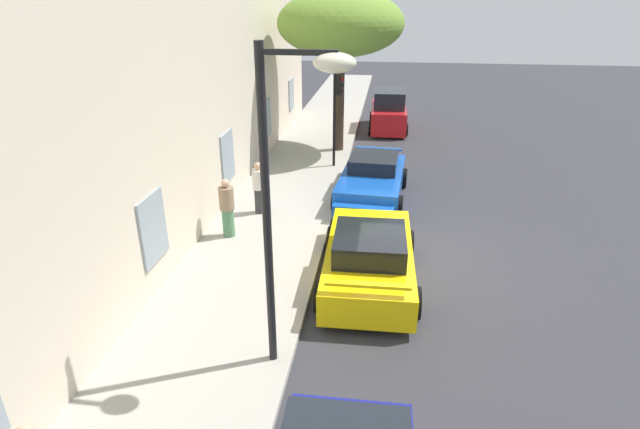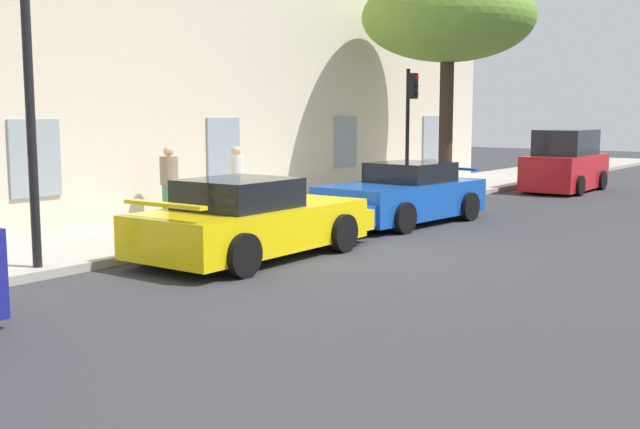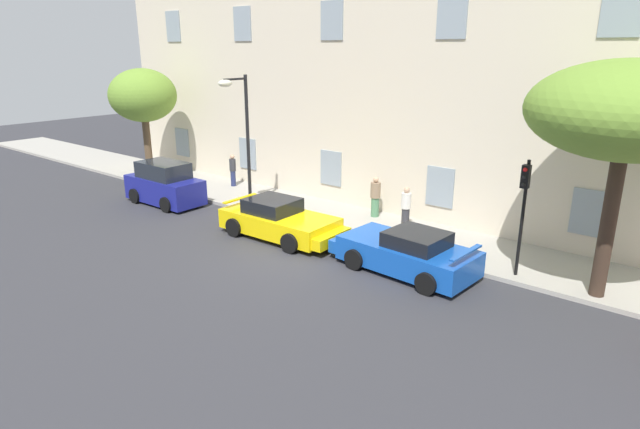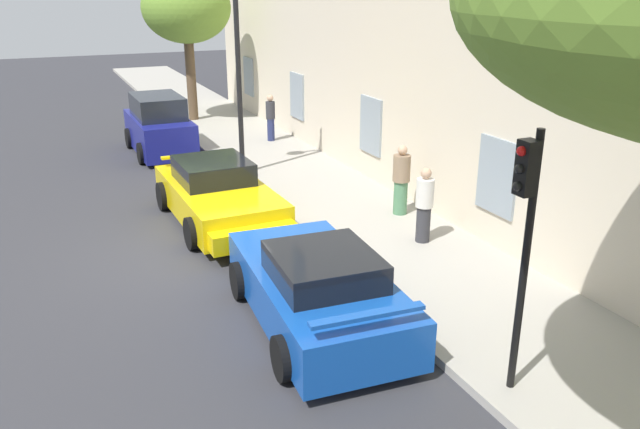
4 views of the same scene
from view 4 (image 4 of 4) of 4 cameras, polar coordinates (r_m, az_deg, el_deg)
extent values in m
plane|color=#333338|center=(13.36, -11.13, -3.08)|extent=(80.00, 80.00, 0.00)
cube|color=#A8A399|center=(14.56, 3.58, -0.45)|extent=(60.00, 3.35, 0.14)
cube|color=#8C99A3|center=(26.46, -6.42, 12.20)|extent=(1.10, 0.06, 1.50)
cube|color=#8C99A3|center=(21.66, -2.08, 10.58)|extent=(1.10, 0.06, 1.50)
cube|color=#8C99A3|center=(17.07, 4.57, 7.95)|extent=(1.10, 0.06, 1.50)
cube|color=#8C99A3|center=(12.93, 15.59, 3.31)|extent=(1.10, 0.06, 1.50)
cube|color=yellow|center=(14.65, -9.09, 1.39)|extent=(4.35, 2.03, 0.70)
cube|color=black|center=(14.77, -9.58, 3.94)|extent=(1.76, 1.59, 0.49)
cube|color=yellow|center=(12.98, -6.61, -1.39)|extent=(1.33, 1.81, 0.39)
cube|color=yellow|center=(16.33, -11.24, 5.29)|extent=(0.20, 1.65, 0.06)
cylinder|color=black|center=(13.82, -3.59, -0.40)|extent=(0.69, 0.26, 0.69)
cylinder|color=black|center=(13.27, -11.34, -1.66)|extent=(0.69, 0.26, 0.69)
cylinder|color=black|center=(16.20, -7.16, 2.58)|extent=(0.69, 0.26, 0.69)
cylinder|color=black|center=(15.73, -13.84, 1.61)|extent=(0.69, 0.26, 0.69)
cube|color=#144CB2|center=(10.16, -0.28, -7.05)|extent=(4.28, 2.17, 0.76)
cube|color=black|center=(9.63, 0.35, -4.68)|extent=(1.76, 1.62, 0.44)
cube|color=#144CB2|center=(11.77, -3.35, -3.64)|extent=(1.36, 1.82, 0.42)
cube|color=#144CB2|center=(8.31, 4.30, -9.01)|extent=(0.27, 1.61, 0.06)
cylinder|color=black|center=(11.12, -7.18, -5.88)|extent=(0.67, 0.28, 0.66)
cylinder|color=black|center=(11.64, 1.92, -4.51)|extent=(0.67, 0.28, 0.66)
cylinder|color=black|center=(8.94, -3.20, -12.73)|extent=(0.67, 0.28, 0.66)
cylinder|color=black|center=(9.57, 7.85, -10.51)|extent=(0.67, 0.28, 0.66)
cube|color=navy|center=(21.09, -14.17, 7.08)|extent=(3.73, 1.65, 1.05)
cube|color=#1E232B|center=(20.92, -14.38, 9.39)|extent=(2.25, 1.44, 0.68)
cylinder|color=black|center=(20.26, -11.24, 5.87)|extent=(0.66, 0.21, 0.66)
cylinder|color=black|center=(19.96, -15.71, 5.29)|extent=(0.66, 0.21, 0.66)
cylinder|color=black|center=(22.38, -12.67, 7.10)|extent=(0.66, 0.21, 0.66)
cylinder|color=black|center=(22.10, -16.73, 6.58)|extent=(0.66, 0.21, 0.66)
cylinder|color=brown|center=(25.37, -11.50, 11.99)|extent=(0.37, 0.37, 3.27)
ellipsoid|color=olive|center=(25.16, -11.91, 17.73)|extent=(3.28, 3.28, 2.60)
cylinder|color=black|center=(8.25, 17.87, -4.49)|extent=(0.10, 0.10, 3.47)
cube|color=black|center=(7.73, 18.10, 4.00)|extent=(0.22, 0.20, 0.66)
sphere|color=red|center=(7.61, 17.64, 5.44)|extent=(0.12, 0.12, 0.12)
sphere|color=black|center=(7.66, 17.48, 3.92)|extent=(0.12, 0.12, 0.12)
sphere|color=black|center=(7.72, 17.32, 2.43)|extent=(0.12, 0.12, 0.12)
cylinder|color=black|center=(17.48, -7.31, 12.32)|extent=(0.14, 0.14, 5.43)
cylinder|color=#4C7F59|center=(14.71, 7.22, 1.54)|extent=(0.44, 0.44, 0.78)
cylinder|color=#8C7259|center=(14.50, 7.34, 4.14)|extent=(0.55, 0.55, 0.60)
sphere|color=tan|center=(14.39, 7.42, 5.76)|extent=(0.22, 0.22, 0.22)
cylinder|color=navy|center=(21.65, -4.43, 7.60)|extent=(0.32, 0.32, 0.75)
cylinder|color=#333338|center=(21.52, -4.48, 9.32)|extent=(0.40, 0.40, 0.57)
sphere|color=tan|center=(21.45, -4.50, 10.39)|extent=(0.22, 0.22, 0.22)
cylinder|color=#333338|center=(13.19, 9.24, -0.84)|extent=(0.30, 0.30, 0.76)
cylinder|color=silver|center=(12.96, 9.40, 1.93)|extent=(0.37, 0.37, 0.58)
sphere|color=tan|center=(12.84, 9.50, 3.67)|extent=(0.22, 0.22, 0.22)
camera|label=1|loc=(23.81, -17.61, 21.57)|focal=28.02mm
camera|label=2|loc=(23.97, -37.65, 9.56)|focal=43.59mm
camera|label=3|loc=(9.85, -110.64, 1.51)|focal=29.78mm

